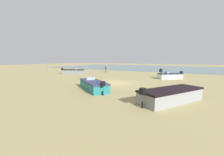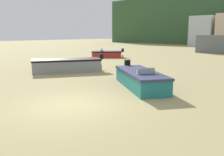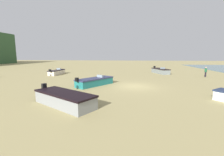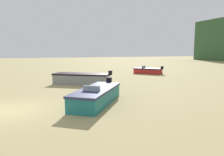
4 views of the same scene
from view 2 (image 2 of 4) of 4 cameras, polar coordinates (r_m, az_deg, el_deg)
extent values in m
plane|color=tan|center=(9.90, -9.79, -6.32)|extent=(160.00, 160.00, 0.00)
cube|color=#B1C3C8|center=(56.85, 20.75, 10.17)|extent=(4.77, 5.38, 6.35)
cube|color=#1E7172|center=(12.94, 6.55, -0.55)|extent=(4.70, 3.88, 0.75)
cube|color=#2E3255|center=(12.87, 6.59, 1.34)|extent=(4.83, 4.01, 0.12)
cube|color=black|center=(15.23, 3.61, 3.49)|extent=(0.41, 0.42, 0.40)
cylinder|color=black|center=(15.35, 3.57, 0.53)|extent=(0.14, 0.14, 0.37)
cube|color=#8C9EA8|center=(12.07, 7.84, 1.67)|extent=(0.67, 0.85, 0.28)
cube|color=red|center=(28.82, -1.21, 5.44)|extent=(3.54, 3.38, 0.60)
cube|color=black|center=(28.79, -1.21, 6.16)|extent=(3.67, 3.51, 0.12)
cube|color=black|center=(28.73, 2.51, 6.50)|extent=(0.42, 0.43, 0.40)
cylinder|color=black|center=(28.78, 2.50, 5.13)|extent=(0.14, 0.14, 0.30)
cube|color=#8C9EA8|center=(28.81, -2.39, 6.55)|extent=(0.76, 0.83, 0.28)
cube|color=gray|center=(18.44, -10.52, 2.75)|extent=(3.91, 5.03, 0.82)
cube|color=black|center=(18.38, -10.57, 4.20)|extent=(4.03, 5.16, 0.12)
cube|color=black|center=(18.78, -2.58, 5.05)|extent=(0.42, 0.40, 0.40)
cylinder|color=black|center=(18.88, -2.56, 2.47)|extent=(0.14, 0.14, 0.41)
camera|label=1|loc=(26.36, 6.45, 10.67)|focal=22.37mm
camera|label=3|loc=(25.40, -32.93, 10.38)|focal=24.27mm
camera|label=4|loc=(7.98, 69.20, 4.61)|focal=33.15mm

